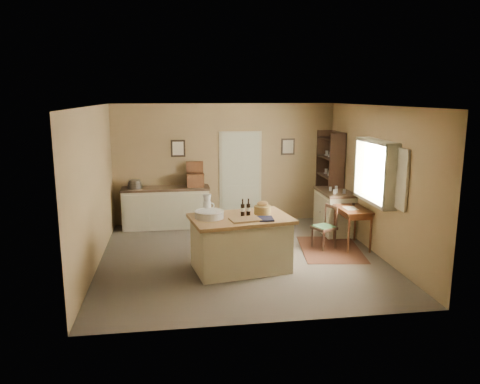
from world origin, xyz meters
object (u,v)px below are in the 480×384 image
object	(u,v)px
work_island	(240,242)
sideboard	(166,206)
writing_desk	(353,213)
desk_chair	(324,228)
right_cabinet	(334,211)
shelving_unit	(332,178)

from	to	relation	value
work_island	sideboard	size ratio (longest dim) A/B	0.93
writing_desk	desk_chair	bearing A→B (deg)	-179.97
sideboard	desk_chair	bearing A→B (deg)	-32.50
desk_chair	right_cabinet	bearing A→B (deg)	36.83
sideboard	shelving_unit	bearing A→B (deg)	-3.10
desk_chair	shelving_unit	bearing A→B (deg)	42.95
writing_desk	desk_chair	xyz separation A→B (m)	(-0.56, -0.00, -0.26)
sideboard	right_cabinet	xyz separation A→B (m)	(3.54, -0.89, -0.02)
shelving_unit	right_cabinet	bearing A→B (deg)	-102.70
right_cabinet	writing_desk	bearing A→B (deg)	-89.99
desk_chair	right_cabinet	size ratio (longest dim) A/B	0.73
sideboard	writing_desk	size ratio (longest dim) A/B	2.30
right_cabinet	shelving_unit	size ratio (longest dim) A/B	0.53
desk_chair	shelving_unit	world-z (taller)	shelving_unit
work_island	writing_desk	bearing A→B (deg)	11.01
writing_desk	sideboard	bearing A→B (deg)	151.79
right_cabinet	shelving_unit	distance (m)	0.92
desk_chair	right_cabinet	xyz separation A→B (m)	(0.56, 1.01, 0.05)
sideboard	desk_chair	size ratio (longest dim) A/B	2.37
right_cabinet	shelving_unit	world-z (taller)	shelving_unit
sideboard	right_cabinet	size ratio (longest dim) A/B	1.73
sideboard	right_cabinet	bearing A→B (deg)	-14.06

